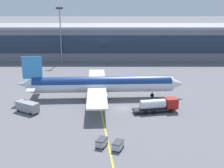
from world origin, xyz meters
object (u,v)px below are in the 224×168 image
Objects in this scene: fuel_tanker at (158,105)px; baggage_cart_0 at (102,142)px; main_airliner at (101,84)px; lavatory_truck at (27,106)px; baggage_cart_1 at (118,145)px.

baggage_cart_0 is (-13.04, -17.41, -0.96)m from fuel_tanker.
fuel_tanker is (13.99, -10.56, -2.10)m from main_airliner.
lavatory_truck is 2.04× the size of baggage_cart_1.
lavatory_truck is at bearing -148.89° from main_airliner.
fuel_tanker is at bearing 61.54° from baggage_cart_1.
baggage_cart_1 is (3.95, -29.09, -3.06)m from main_airliner.
fuel_tanker reaches higher than baggage_cart_0.
lavatory_truck reaches higher than baggage_cart_1.
baggage_cart_1 is at bearing -118.46° from fuel_tanker.
lavatory_truck is at bearing 136.64° from baggage_cart_0.
fuel_tanker is at bearing -37.05° from main_airliner.
main_airliner is 28.15m from baggage_cart_0.
lavatory_truck is 2.04× the size of baggage_cart_0.
baggage_cart_0 and baggage_cart_1 have the same top height.
baggage_cart_0 is at bearing -126.84° from fuel_tanker.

